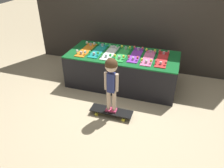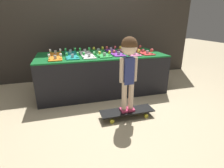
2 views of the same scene
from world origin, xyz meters
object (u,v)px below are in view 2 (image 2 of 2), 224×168
object	(u,v)px
skateboard_orange_on_rack	(55,56)
skateboard_pink_on_rack	(129,52)
skateboard_green_on_rack	(101,53)
skateboard_purple_on_rack	(115,52)
skateboard_teal_on_rack	(71,55)
skateboard_on_floor	(127,112)
child	(129,61)
skateboard_red_on_rack	(141,51)
skateboard_white_on_rack	(87,54)

from	to	relation	value
skateboard_orange_on_rack	skateboard_pink_on_rack	bearing A→B (deg)	0.19
skateboard_green_on_rack	skateboard_purple_on_rack	bearing A→B (deg)	7.73
skateboard_teal_on_rack	skateboard_green_on_rack	world-z (taller)	same
skateboard_purple_on_rack	skateboard_pink_on_rack	world-z (taller)	same
skateboard_on_floor	child	bearing A→B (deg)	0.00
skateboard_purple_on_rack	skateboard_on_floor	bearing A→B (deg)	-98.00
skateboard_pink_on_rack	child	distance (m)	1.06
skateboard_green_on_rack	skateboard_red_on_rack	xyz separation A→B (m)	(0.73, -0.00, 0.00)
skateboard_green_on_rack	skateboard_red_on_rack	distance (m)	0.73
skateboard_red_on_rack	skateboard_green_on_rack	bearing A→B (deg)	179.63
skateboard_green_on_rack	skateboard_white_on_rack	bearing A→B (deg)	-176.73
skateboard_on_floor	child	world-z (taller)	child
skateboard_orange_on_rack	skateboard_red_on_rack	distance (m)	1.47
skateboard_pink_on_rack	skateboard_orange_on_rack	bearing A→B (deg)	-179.81
skateboard_orange_on_rack	skateboard_red_on_rack	world-z (taller)	same
skateboard_orange_on_rack	skateboard_white_on_rack	size ratio (longest dim) A/B	1.00
skateboard_green_on_rack	skateboard_on_floor	world-z (taller)	skateboard_green_on_rack
skateboard_on_floor	skateboard_teal_on_rack	bearing A→B (deg)	120.40
skateboard_on_floor	skateboard_purple_on_rack	bearing A→B (deg)	82.00
skateboard_orange_on_rack	skateboard_green_on_rack	xyz separation A→B (m)	(0.73, 0.02, 0.00)
skateboard_purple_on_rack	skateboard_pink_on_rack	xyz separation A→B (m)	(0.24, -0.05, 0.00)
skateboard_pink_on_rack	skateboard_red_on_rack	world-z (taller)	same
skateboard_pink_on_rack	child	world-z (taller)	child
skateboard_white_on_rack	skateboard_purple_on_rack	xyz separation A→B (m)	(0.49, 0.05, 0.00)
skateboard_red_on_rack	child	distance (m)	1.18
skateboard_purple_on_rack	child	bearing A→B (deg)	-98.00
skateboard_teal_on_rack	skateboard_purple_on_rack	xyz separation A→B (m)	(0.73, 0.02, 0.00)
skateboard_white_on_rack	skateboard_on_floor	size ratio (longest dim) A/B	1.00
skateboard_green_on_rack	skateboard_on_floor	bearing A→B (deg)	-84.27
skateboard_on_floor	skateboard_orange_on_rack	bearing A→B (deg)	130.57
skateboard_white_on_rack	skateboard_red_on_rack	distance (m)	0.98
child	skateboard_orange_on_rack	bearing A→B (deg)	129.23
skateboard_pink_on_rack	skateboard_red_on_rack	size ratio (longest dim) A/B	1.00
skateboard_white_on_rack	skateboard_pink_on_rack	xyz separation A→B (m)	(0.73, -0.00, 0.00)
skateboard_orange_on_rack	skateboard_teal_on_rack	xyz separation A→B (m)	(0.24, 0.03, 0.00)
skateboard_red_on_rack	skateboard_pink_on_rack	bearing A→B (deg)	-176.95
skateboard_green_on_rack	skateboard_orange_on_rack	bearing A→B (deg)	-178.29
skateboard_orange_on_rack	skateboard_red_on_rack	bearing A→B (deg)	0.67
skateboard_teal_on_rack	skateboard_red_on_rack	distance (m)	1.22
skateboard_orange_on_rack	skateboard_red_on_rack	size ratio (longest dim) A/B	1.00
skateboard_white_on_rack	child	xyz separation A→B (m)	(0.34, -0.98, 0.07)
skateboard_purple_on_rack	skateboard_red_on_rack	bearing A→B (deg)	-4.44
skateboard_red_on_rack	child	world-z (taller)	child
skateboard_on_floor	child	xyz separation A→B (m)	(0.00, 0.00, 0.67)
skateboard_purple_on_rack	skateboard_pink_on_rack	bearing A→B (deg)	-11.78
skateboard_white_on_rack	child	distance (m)	1.04
skateboard_on_floor	skateboard_white_on_rack	bearing A→B (deg)	109.34
child	skateboard_white_on_rack	bearing A→B (deg)	108.00
skateboard_orange_on_rack	skateboard_white_on_rack	bearing A→B (deg)	0.93
skateboard_green_on_rack	child	size ratio (longest dim) A/B	0.75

